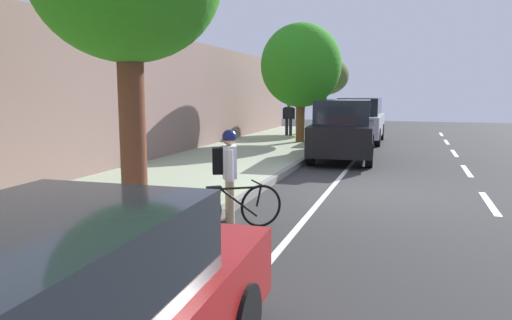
{
  "coord_description": "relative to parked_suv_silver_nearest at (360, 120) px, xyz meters",
  "views": [
    {
      "loc": [
        -1.13,
        10.64,
        2.22
      ],
      "look_at": [
        1.26,
        3.34,
        1.13
      ],
      "focal_mm": 33.18,
      "sensor_mm": 36.0,
      "label": 1
    }
  ],
  "objects": [
    {
      "name": "street_tree_near_cyclist",
      "position": [
        2.27,
        -3.37,
        2.05
      ],
      "size": [
        2.58,
        2.58,
        3.95
      ],
      "color": "brown",
      "rests_on": "sidewalk"
    },
    {
      "name": "lane_stripe_centre",
      "position": [
        -3.75,
        11.24,
        -1.02
      ],
      "size": [
        0.14,
        35.8,
        0.01
      ],
      "color": "white",
      "rests_on": "ground"
    },
    {
      "name": "street_tree_mid_block",
      "position": [
        2.27,
        2.11,
        2.3
      ],
      "size": [
        3.33,
        3.33,
        4.9
      ],
      "color": "brown",
      "rests_on": "sidewalk"
    },
    {
      "name": "cyclist_with_backpack",
      "position": [
        0.78,
        14.19,
        -0.06
      ],
      "size": [
        0.51,
        0.57,
        1.61
      ],
      "color": "#C6B284",
      "rests_on": "ground"
    },
    {
      "name": "parked_suv_silver_nearest",
      "position": [
        0.0,
        0.0,
        0.0
      ],
      "size": [
        2.0,
        4.72,
        1.99
      ],
      "color": "#B7BABF",
      "rests_on": "ground"
    },
    {
      "name": "pedestrian_on_phone",
      "position": [
        3.46,
        -0.63,
        0.04
      ],
      "size": [
        0.62,
        0.26,
        1.59
      ],
      "color": "black",
      "rests_on": "sidewalk"
    },
    {
      "name": "bicycle_at_curb",
      "position": [
        0.56,
        14.63,
        -0.64
      ],
      "size": [
        1.4,
        1.14,
        0.77
      ],
      "color": "black",
      "rests_on": "ground"
    },
    {
      "name": "parked_suv_black_second",
      "position": [
        -0.05,
        5.85,
        0.0
      ],
      "size": [
        2.22,
        4.82,
        1.99
      ],
      "color": "black",
      "rests_on": "ground"
    },
    {
      "name": "building_facade",
      "position": [
        5.68,
        10.96,
        1.0
      ],
      "size": [
        0.5,
        35.24,
        4.06
      ],
      "primitive_type": "cube",
      "color": "gray",
      "rests_on": "ground"
    },
    {
      "name": "sidewalk",
      "position": [
        3.27,
        10.96,
        -0.94
      ],
      "size": [
        4.33,
        35.24,
        0.17
      ],
      "primitive_type": "cube",
      "color": "#9DAA89",
      "rests_on": "ground"
    },
    {
      "name": "ground",
      "position": [
        -1.02,
        10.96,
        -1.03
      ],
      "size": [
        56.39,
        56.39,
        0.0
      ],
      "primitive_type": "plane",
      "color": "#2E2E2E"
    },
    {
      "name": "lane_stripe_bike_edge",
      "position": [
        -0.45,
        10.96,
        -1.02
      ],
      "size": [
        0.12,
        35.24,
        0.01
      ],
      "primitive_type": "cube",
      "color": "white",
      "rests_on": "ground"
    },
    {
      "name": "curb_edge",
      "position": [
        1.02,
        10.96,
        -0.94
      ],
      "size": [
        0.16,
        35.24,
        0.17
      ],
      "primitive_type": "cube",
      "color": "gray",
      "rests_on": "ground"
    }
  ]
}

